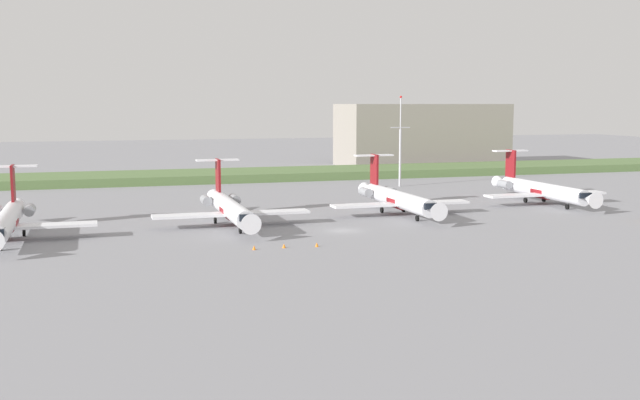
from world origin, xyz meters
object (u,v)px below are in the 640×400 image
object	(u,v)px
regional_jet_third	(397,198)
safety_cone_front_marker	(254,248)
safety_cone_mid_marker	(284,246)
safety_cone_rear_marker	(317,245)
regional_jet_second	(230,208)
regional_jet_fourth	(541,189)
antenna_mast	(400,149)
regional_jet_nearest	(7,220)

from	to	relation	value
regional_jet_third	safety_cone_front_marker	distance (m)	36.73
safety_cone_mid_marker	safety_cone_rear_marker	bearing A→B (deg)	-6.35
regional_jet_second	safety_cone_rear_marker	size ratio (longest dim) A/B	56.36
regional_jet_third	regional_jet_fourth	bearing A→B (deg)	8.69
safety_cone_front_marker	safety_cone_mid_marker	distance (m)	3.80
regional_jet_second	antenna_mast	distance (m)	60.69
regional_jet_nearest	safety_cone_front_marker	world-z (taller)	regional_jet_nearest
antenna_mast	safety_cone_rear_marker	bearing A→B (deg)	-120.97
antenna_mast	regional_jet_nearest	bearing A→B (deg)	-149.01
regional_jet_second	antenna_mast	bearing A→B (deg)	42.95
regional_jet_fourth	safety_cone_rear_marker	xyz separation A→B (m)	(-50.01, -28.01, -2.26)
antenna_mast	safety_cone_rear_marker	world-z (taller)	antenna_mast
antenna_mast	safety_cone_mid_marker	world-z (taller)	antenna_mast
regional_jet_third	safety_cone_mid_marker	world-z (taller)	regional_jet_third
antenna_mast	regional_jet_second	bearing A→B (deg)	-137.05
regional_jet_third	regional_jet_fourth	distance (m)	29.86
antenna_mast	safety_cone_front_marker	xyz separation A→B (m)	(-44.80, -61.13, -7.84)
antenna_mast	safety_cone_mid_marker	bearing A→B (deg)	-123.90
regional_jet_second	regional_jet_fourth	bearing A→B (deg)	7.68
regional_jet_second	regional_jet_third	bearing A→B (deg)	6.60
regional_jet_nearest	antenna_mast	size ratio (longest dim) A/B	1.60
regional_jet_fourth	safety_cone_mid_marker	xyz separation A→B (m)	(-54.12, -27.56, -2.26)
regional_jet_third	regional_jet_fourth	xyz separation A→B (m)	(29.52, 4.51, 0.00)
regional_jet_nearest	safety_cone_mid_marker	world-z (taller)	regional_jet_nearest
regional_jet_third	safety_cone_rear_marker	xyz separation A→B (m)	(-20.50, -23.50, -2.26)
regional_jet_nearest	safety_cone_front_marker	xyz separation A→B (m)	(29.62, -16.44, -2.26)
regional_jet_nearest	regional_jet_second	xyz separation A→B (m)	(30.18, 3.51, 0.00)
regional_jet_nearest	regional_jet_second	bearing A→B (deg)	6.64
antenna_mast	regional_jet_fourth	bearing A→B (deg)	-68.58
regional_jet_nearest	safety_cone_rear_marker	size ratio (longest dim) A/B	56.36
safety_cone_mid_marker	antenna_mast	bearing A→B (deg)	56.10
regional_jet_second	regional_jet_fourth	size ratio (longest dim) A/B	1.00
safety_cone_front_marker	safety_cone_mid_marker	size ratio (longest dim) A/B	1.00
regional_jet_nearest	antenna_mast	xyz separation A→B (m)	(74.41, 44.69, 5.58)
regional_jet_second	safety_cone_front_marker	world-z (taller)	regional_jet_second
regional_jet_fourth	safety_cone_rear_marker	distance (m)	57.37
regional_jet_second	safety_cone_mid_marker	world-z (taller)	regional_jet_second
regional_jet_second	safety_cone_front_marker	size ratio (longest dim) A/B	56.36
regional_jet_second	safety_cone_rear_marker	world-z (taller)	regional_jet_second
regional_jet_fourth	safety_cone_mid_marker	distance (m)	60.77
regional_jet_nearest	regional_jet_second	world-z (taller)	same
regional_jet_fourth	antenna_mast	distance (m)	36.36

